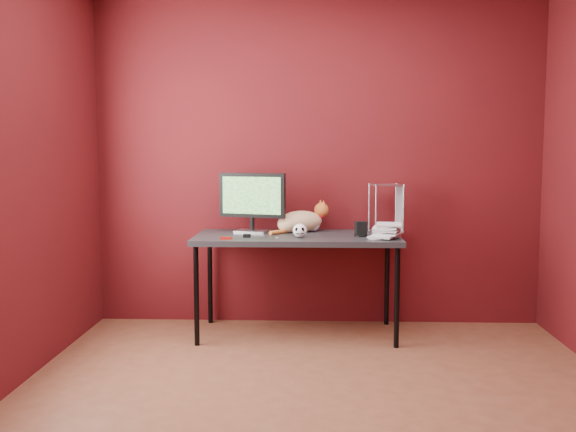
{
  "coord_description": "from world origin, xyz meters",
  "views": [
    {
      "loc": [
        -0.04,
        -3.32,
        1.37
      ],
      "look_at": [
        -0.21,
        1.15,
        0.91
      ],
      "focal_mm": 40.0,
      "sensor_mm": 36.0,
      "label": 1
    }
  ],
  "objects_px": {
    "monitor": "(252,199)",
    "book_stack": "(376,156)",
    "desk": "(297,242)",
    "cat": "(301,221)",
    "skull_mug": "(300,230)",
    "speaker": "(361,229)"
  },
  "relations": [
    {
      "from": "monitor",
      "to": "book_stack",
      "type": "relative_size",
      "value": 0.44
    },
    {
      "from": "cat",
      "to": "desk",
      "type": "bearing_deg",
      "value": -120.63
    },
    {
      "from": "monitor",
      "to": "speaker",
      "type": "relative_size",
      "value": 4.67
    },
    {
      "from": "cat",
      "to": "skull_mug",
      "type": "relative_size",
      "value": 4.37
    },
    {
      "from": "monitor",
      "to": "speaker",
      "type": "xyz_separation_m",
      "value": [
        0.81,
        -0.18,
        -0.2
      ]
    },
    {
      "from": "desk",
      "to": "book_stack",
      "type": "height_order",
      "value": "book_stack"
    },
    {
      "from": "monitor",
      "to": "cat",
      "type": "bearing_deg",
      "value": 24.83
    },
    {
      "from": "cat",
      "to": "skull_mug",
      "type": "xyz_separation_m",
      "value": [
        -0.0,
        -0.32,
        -0.03
      ]
    },
    {
      "from": "cat",
      "to": "book_stack",
      "type": "height_order",
      "value": "book_stack"
    },
    {
      "from": "desk",
      "to": "speaker",
      "type": "bearing_deg",
      "value": -7.23
    },
    {
      "from": "monitor",
      "to": "book_stack",
      "type": "height_order",
      "value": "book_stack"
    },
    {
      "from": "desk",
      "to": "cat",
      "type": "relative_size",
      "value": 3.36
    },
    {
      "from": "speaker",
      "to": "book_stack",
      "type": "bearing_deg",
      "value": -32.17
    },
    {
      "from": "book_stack",
      "to": "desk",
      "type": "bearing_deg",
      "value": 170.31
    },
    {
      "from": "skull_mug",
      "to": "cat",
      "type": "bearing_deg",
      "value": 90.42
    },
    {
      "from": "desk",
      "to": "skull_mug",
      "type": "xyz_separation_m",
      "value": [
        0.02,
        -0.14,
        0.1
      ]
    },
    {
      "from": "monitor",
      "to": "cat",
      "type": "relative_size",
      "value": 1.14
    },
    {
      "from": "speaker",
      "to": "monitor",
      "type": "bearing_deg",
      "value": 155.91
    },
    {
      "from": "speaker",
      "to": "desk",
      "type": "bearing_deg",
      "value": 161.42
    },
    {
      "from": "book_stack",
      "to": "speaker",
      "type": "bearing_deg",
      "value": 159.17
    },
    {
      "from": "desk",
      "to": "speaker",
      "type": "height_order",
      "value": "speaker"
    },
    {
      "from": "speaker",
      "to": "book_stack",
      "type": "distance_m",
      "value": 0.54
    }
  ]
}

